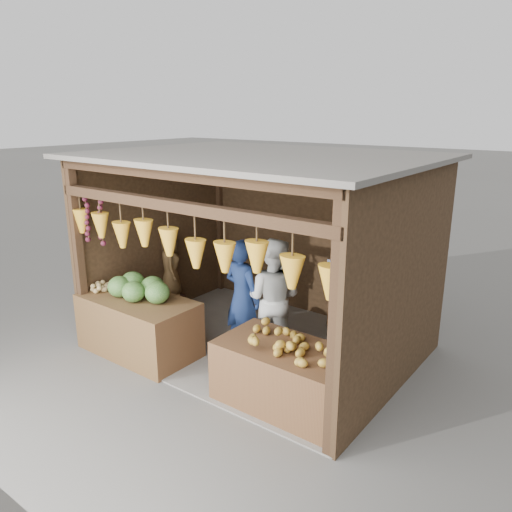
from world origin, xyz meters
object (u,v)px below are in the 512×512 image
at_px(counter_right, 291,378).
at_px(vendor_seated, 170,265).
at_px(counter_left, 139,326).
at_px(man_standing, 242,297).
at_px(woman_standing, 273,298).

xyz_separation_m(counter_right, vendor_seated, (-3.03, 1.11, 0.45)).
relative_size(counter_left, man_standing, 1.03).
bearing_deg(counter_left, woman_standing, 35.16).
height_order(counter_right, vendor_seated, vendor_seated).
distance_m(man_standing, woman_standing, 0.41).
xyz_separation_m(counter_left, counter_right, (2.37, 0.13, -0.03)).
height_order(woman_standing, vendor_seated, woman_standing).
bearing_deg(woman_standing, man_standing, 10.19).
bearing_deg(vendor_seated, counter_left, 159.82).
bearing_deg(counter_right, woman_standing, 134.28).
bearing_deg(man_standing, vendor_seated, -5.11).
height_order(counter_left, vendor_seated, vendor_seated).
bearing_deg(counter_right, counter_left, -176.92).
bearing_deg(counter_left, man_standing, 37.06).
height_order(man_standing, vendor_seated, man_standing).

